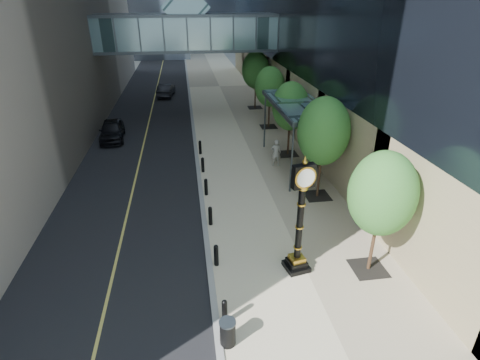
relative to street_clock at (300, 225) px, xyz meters
name	(u,v)px	position (x,y,z in m)	size (l,w,h in m)	color
ground	(308,337)	(-0.60, -3.47, -2.22)	(320.00, 320.00, 0.00)	gray
road	(157,89)	(-7.60, 36.53, -2.21)	(8.00, 180.00, 0.02)	black
sidewalk	(220,86)	(0.40, 36.53, -2.19)	(8.00, 180.00, 0.06)	beige
curb	(188,87)	(-3.60, 36.53, -2.18)	(0.25, 180.00, 0.07)	gray
skywalk	(187,30)	(-3.60, 24.53, 5.49)	(17.00, 4.20, 5.80)	slate
entrance_canopy	(298,105)	(2.88, 10.53, 1.97)	(3.00, 8.00, 4.38)	#383F44
bollard_row	(208,201)	(-3.30, 5.53, -1.71)	(0.20, 16.20, 0.90)	black
street_trees	(290,104)	(3.00, 12.68, 1.52)	(2.80, 28.67, 5.75)	black
street_clock	(300,225)	(0.00, 0.00, 0.00)	(1.10, 1.10, 4.98)	black
trash_bin	(228,333)	(-3.30, -3.35, -1.71)	(0.52, 0.52, 0.90)	black
pedestrian	(276,153)	(1.64, 10.64, -1.22)	(0.68, 0.45, 1.87)	#A6A398
car_near	(112,130)	(-10.12, 17.82, -1.43)	(1.81, 4.49, 1.53)	black
car_far	(166,90)	(-6.25, 32.26, -1.48)	(1.51, 4.33, 1.43)	black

